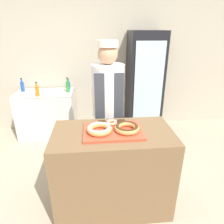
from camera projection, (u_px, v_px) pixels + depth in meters
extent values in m
plane|color=#B7A88E|center=(113.00, 201.00, 2.41)|extent=(14.00, 14.00, 0.00)
cube|color=#BCB29E|center=(102.00, 61.00, 3.83)|extent=(8.00, 0.06, 2.70)
cube|color=brown|center=(113.00, 170.00, 2.22)|extent=(1.24, 0.67, 0.95)
cube|color=#D84C33|center=(113.00, 131.00, 2.03)|extent=(0.60, 0.42, 0.02)
torus|color=tan|center=(99.00, 129.00, 1.98)|extent=(0.25, 0.25, 0.06)
torus|color=white|center=(99.00, 128.00, 1.97)|extent=(0.23, 0.23, 0.04)
torus|color=tan|center=(127.00, 128.00, 2.00)|extent=(0.25, 0.25, 0.06)
torus|color=#472814|center=(127.00, 127.00, 2.00)|extent=(0.23, 0.23, 0.04)
torus|color=tan|center=(112.00, 123.00, 2.15)|extent=(0.12, 0.12, 0.03)
torus|color=#EFADC6|center=(112.00, 122.00, 2.14)|extent=(0.11, 0.11, 0.02)
cube|color=#382111|center=(102.00, 123.00, 2.14)|extent=(0.08, 0.08, 0.03)
cube|color=#382111|center=(121.00, 122.00, 2.16)|extent=(0.08, 0.08, 0.03)
cylinder|color=#4C4C51|center=(108.00, 142.00, 2.82)|extent=(0.29, 0.29, 0.87)
cylinder|color=white|center=(108.00, 91.00, 2.52)|extent=(0.41, 0.41, 0.65)
cube|color=#383D47|center=(109.00, 127.00, 2.52)|extent=(0.35, 0.02, 1.37)
sphere|color=tan|center=(108.00, 54.00, 2.35)|extent=(0.24, 0.24, 0.24)
cylinder|color=white|center=(107.00, 43.00, 2.30)|extent=(0.25, 0.25, 0.08)
cube|color=black|center=(144.00, 85.00, 3.74)|extent=(0.61, 0.57, 1.89)
cube|color=silver|center=(148.00, 87.00, 3.45)|extent=(0.50, 0.02, 1.52)
cube|color=silver|center=(47.00, 114.00, 3.78)|extent=(1.02, 0.57, 0.85)
cube|color=gray|center=(44.00, 93.00, 3.62)|extent=(1.02, 0.57, 0.01)
cylinder|color=#1E4CB2|center=(23.00, 87.00, 3.64)|extent=(0.06, 0.06, 0.17)
cylinder|color=#1E4CB2|center=(21.00, 80.00, 3.59)|extent=(0.03, 0.03, 0.07)
cylinder|color=black|center=(21.00, 78.00, 3.57)|extent=(0.03, 0.03, 0.01)
cylinder|color=orange|center=(37.00, 91.00, 3.37)|extent=(0.06, 0.06, 0.17)
cylinder|color=orange|center=(36.00, 85.00, 3.33)|extent=(0.03, 0.03, 0.07)
cylinder|color=black|center=(36.00, 82.00, 3.31)|extent=(0.03, 0.03, 0.01)
cylinder|color=#1E4CB2|center=(69.00, 86.00, 3.77)|extent=(0.06, 0.06, 0.14)
cylinder|color=#1E4CB2|center=(68.00, 81.00, 3.74)|extent=(0.03, 0.03, 0.05)
cylinder|color=black|center=(68.00, 79.00, 3.73)|extent=(0.03, 0.03, 0.01)
cylinder|color=#2D8C38|center=(68.00, 87.00, 3.59)|extent=(0.06, 0.06, 0.18)
cylinder|color=#2D8C38|center=(67.00, 80.00, 3.54)|extent=(0.03, 0.03, 0.07)
cylinder|color=black|center=(67.00, 78.00, 3.53)|extent=(0.03, 0.03, 0.01)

